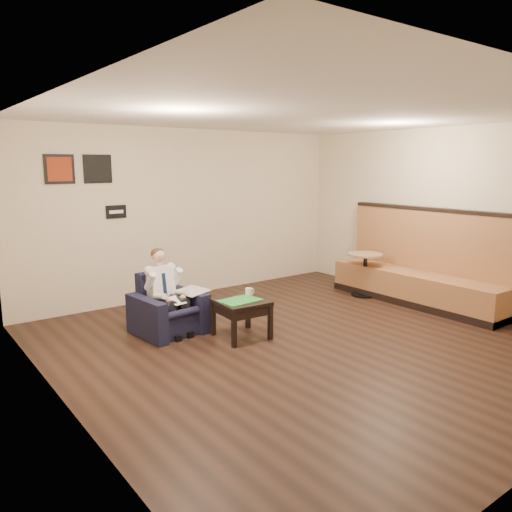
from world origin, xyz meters
TOP-DOWN VIEW (x-y plane):
  - ground at (0.00, 0.00)m, footprint 6.00×6.00m
  - wall_back at (0.00, 3.00)m, footprint 6.00×0.02m
  - wall_left at (-3.00, 0.00)m, footprint 0.02×6.00m
  - wall_right at (3.00, 0.00)m, footprint 0.02×6.00m
  - ceiling at (0.00, 0.00)m, footprint 6.00×6.00m
  - seating_sign at (-1.30, 2.98)m, footprint 0.32×0.02m
  - art_print_left at (-2.10, 2.98)m, footprint 0.42×0.03m
  - art_print_right at (-1.55, 2.98)m, footprint 0.42×0.03m
  - armchair at (-1.28, 1.38)m, footprint 0.89×0.89m
  - seated_man at (-1.27, 1.27)m, footprint 0.58×0.81m
  - lap_papers at (-1.26, 1.19)m, footprint 0.22×0.28m
  - newspaper at (-0.95, 1.32)m, footprint 0.40×0.47m
  - side_table at (-0.61, 0.65)m, footprint 0.65×0.65m
  - green_folder at (-0.64, 0.63)m, footprint 0.52×0.39m
  - coffee_mug at (-0.40, 0.76)m, footprint 0.10×0.10m
  - smartphone at (-0.54, 0.82)m, footprint 0.17×0.11m
  - banquette at (2.59, 0.27)m, footprint 0.70×2.95m
  - cafe_table at (2.29, 1.09)m, footprint 0.78×0.78m

SIDE VIEW (x-z plane):
  - ground at x=0.00m, z-range 0.00..0.00m
  - side_table at x=-0.61m, z-range 0.00..0.50m
  - cafe_table at x=2.29m, z-range 0.00..0.73m
  - armchair at x=-1.28m, z-range 0.00..0.78m
  - lap_papers at x=-1.26m, z-range 0.48..0.48m
  - smartphone at x=-0.54m, z-range 0.50..0.51m
  - green_folder at x=-0.64m, z-range 0.50..0.51m
  - newspaper at x=-0.95m, z-range 0.53..0.54m
  - seated_man at x=-1.27m, z-range 0.00..1.07m
  - coffee_mug at x=-0.40m, z-range 0.50..0.60m
  - banquette at x=2.59m, z-range 0.00..1.51m
  - wall_back at x=0.00m, z-range 0.00..2.80m
  - wall_left at x=-3.00m, z-range 0.00..2.80m
  - wall_right at x=3.00m, z-range 0.00..2.80m
  - seating_sign at x=-1.30m, z-range 1.40..1.60m
  - art_print_left at x=-2.10m, z-range 1.94..2.36m
  - art_print_right at x=-1.55m, z-range 1.94..2.36m
  - ceiling at x=0.00m, z-range 2.79..2.81m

